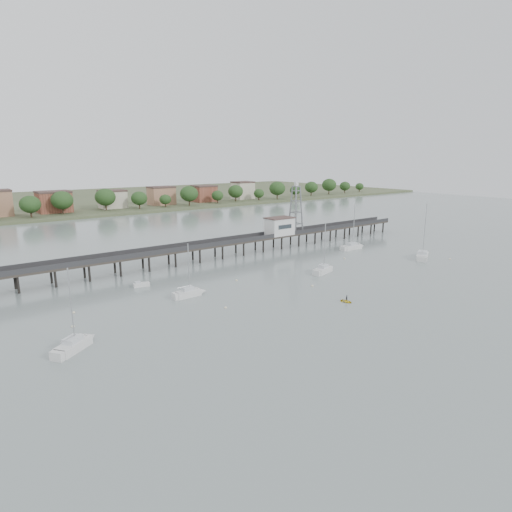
{
  "coord_description": "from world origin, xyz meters",
  "views": [
    {
      "loc": [
        -57.19,
        -35.81,
        26.7
      ],
      "look_at": [
        2.41,
        42.0,
        4.0
      ],
      "focal_mm": 30.0,
      "sensor_mm": 36.0,
      "label": 1
    }
  ],
  "objects_px": {
    "sailboat_a": "(79,343)",
    "pier": "(208,246)",
    "white_tender": "(141,285)",
    "sailboat_e": "(355,247)",
    "yellow_dinghy": "(346,302)",
    "sailboat_c": "(325,269)",
    "sailboat_b": "(192,293)",
    "lattice_tower": "(296,210)",
    "sailboat_d": "(423,255)"
  },
  "relations": [
    {
      "from": "sailboat_d",
      "to": "sailboat_e",
      "type": "xyz_separation_m",
      "value": [
        -6.09,
        18.51,
        0.01
      ]
    },
    {
      "from": "pier",
      "to": "sailboat_d",
      "type": "distance_m",
      "value": 58.68
    },
    {
      "from": "lattice_tower",
      "to": "pier",
      "type": "bearing_deg",
      "value": -180.0
    },
    {
      "from": "pier",
      "to": "white_tender",
      "type": "height_order",
      "value": "pier"
    },
    {
      "from": "sailboat_b",
      "to": "yellow_dinghy",
      "type": "bearing_deg",
      "value": -45.39
    },
    {
      "from": "sailboat_a",
      "to": "white_tender",
      "type": "bearing_deg",
      "value": 13.97
    },
    {
      "from": "sailboat_a",
      "to": "sailboat_d",
      "type": "relative_size",
      "value": 0.8
    },
    {
      "from": "lattice_tower",
      "to": "sailboat_c",
      "type": "relative_size",
      "value": 1.26
    },
    {
      "from": "pier",
      "to": "sailboat_a",
      "type": "xyz_separation_m",
      "value": [
        -42.77,
        -35.04,
        -3.15
      ]
    },
    {
      "from": "sailboat_b",
      "to": "sailboat_e",
      "type": "bearing_deg",
      "value": 8.28
    },
    {
      "from": "sailboat_c",
      "to": "white_tender",
      "type": "bearing_deg",
      "value": 143.95
    },
    {
      "from": "sailboat_d",
      "to": "sailboat_c",
      "type": "xyz_separation_m",
      "value": [
        -32.56,
        5.38,
        0.02
      ]
    },
    {
      "from": "sailboat_d",
      "to": "white_tender",
      "type": "distance_m",
      "value": 75.12
    },
    {
      "from": "pier",
      "to": "sailboat_d",
      "type": "relative_size",
      "value": 9.54
    },
    {
      "from": "sailboat_b",
      "to": "sailboat_e",
      "type": "distance_m",
      "value": 61.32
    },
    {
      "from": "sailboat_d",
      "to": "white_tender",
      "type": "xyz_separation_m",
      "value": [
        -72.15,
        20.9,
        -0.23
      ]
    },
    {
      "from": "lattice_tower",
      "to": "sailboat_e",
      "type": "bearing_deg",
      "value": -53.7
    },
    {
      "from": "sailboat_d",
      "to": "sailboat_e",
      "type": "relative_size",
      "value": 1.13
    },
    {
      "from": "lattice_tower",
      "to": "sailboat_d",
      "type": "relative_size",
      "value": 0.99
    },
    {
      "from": "white_tender",
      "to": "yellow_dinghy",
      "type": "distance_m",
      "value": 42.63
    },
    {
      "from": "sailboat_a",
      "to": "yellow_dinghy",
      "type": "height_order",
      "value": "sailboat_a"
    },
    {
      "from": "sailboat_c",
      "to": "lattice_tower",
      "type": "bearing_deg",
      "value": 45.8
    },
    {
      "from": "sailboat_c",
      "to": "yellow_dinghy",
      "type": "relative_size",
      "value": 5.28
    },
    {
      "from": "sailboat_e",
      "to": "white_tender",
      "type": "height_order",
      "value": "sailboat_e"
    },
    {
      "from": "pier",
      "to": "sailboat_c",
      "type": "height_order",
      "value": "sailboat_c"
    },
    {
      "from": "sailboat_a",
      "to": "pier",
      "type": "bearing_deg",
      "value": 3.01
    },
    {
      "from": "sailboat_c",
      "to": "sailboat_b",
      "type": "bearing_deg",
      "value": 159.61
    },
    {
      "from": "pier",
      "to": "sailboat_c",
      "type": "bearing_deg",
      "value": -60.4
    },
    {
      "from": "pier",
      "to": "sailboat_d",
      "type": "xyz_separation_m",
      "value": [
        48.33,
        -33.13,
        -3.16
      ]
    },
    {
      "from": "sailboat_d",
      "to": "yellow_dinghy",
      "type": "xyz_separation_m",
      "value": [
        -45.31,
        -12.21,
        -0.63
      ]
    },
    {
      "from": "lattice_tower",
      "to": "white_tender",
      "type": "bearing_deg",
      "value": -167.54
    },
    {
      "from": "sailboat_a",
      "to": "sailboat_e",
      "type": "relative_size",
      "value": 0.9
    },
    {
      "from": "sailboat_c",
      "to": "pier",
      "type": "bearing_deg",
      "value": 104.96
    },
    {
      "from": "lattice_tower",
      "to": "sailboat_e",
      "type": "relative_size",
      "value": 1.11
    },
    {
      "from": "sailboat_e",
      "to": "white_tender",
      "type": "relative_size",
      "value": 3.97
    },
    {
      "from": "sailboat_d",
      "to": "yellow_dinghy",
      "type": "distance_m",
      "value": 46.93
    },
    {
      "from": "white_tender",
      "to": "sailboat_e",
      "type": "bearing_deg",
      "value": 10.43
    },
    {
      "from": "pier",
      "to": "sailboat_e",
      "type": "distance_m",
      "value": 44.81
    },
    {
      "from": "sailboat_c",
      "to": "white_tender",
      "type": "distance_m",
      "value": 42.52
    },
    {
      "from": "lattice_tower",
      "to": "sailboat_b",
      "type": "bearing_deg",
      "value": -153.97
    },
    {
      "from": "sailboat_c",
      "to": "white_tender",
      "type": "height_order",
      "value": "sailboat_c"
    },
    {
      "from": "yellow_dinghy",
      "to": "sailboat_a",
      "type": "bearing_deg",
      "value": 159.41
    },
    {
      "from": "sailboat_c",
      "to": "sailboat_e",
      "type": "height_order",
      "value": "sailboat_e"
    },
    {
      "from": "sailboat_d",
      "to": "pier",
      "type": "bearing_deg",
      "value": 116.51
    },
    {
      "from": "pier",
      "to": "sailboat_c",
      "type": "xyz_separation_m",
      "value": [
        15.76,
        -27.75,
        -3.15
      ]
    },
    {
      "from": "sailboat_e",
      "to": "pier",
      "type": "bearing_deg",
      "value": 163.37
    },
    {
      "from": "sailboat_c",
      "to": "yellow_dinghy",
      "type": "xyz_separation_m",
      "value": [
        -12.74,
        -17.59,
        -0.65
      ]
    },
    {
      "from": "sailboat_a",
      "to": "yellow_dinghy",
      "type": "bearing_deg",
      "value": -48.99
    },
    {
      "from": "sailboat_d",
      "to": "yellow_dinghy",
      "type": "bearing_deg",
      "value": 166.02
    },
    {
      "from": "pier",
      "to": "sailboat_a",
      "type": "distance_m",
      "value": 55.38
    }
  ]
}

